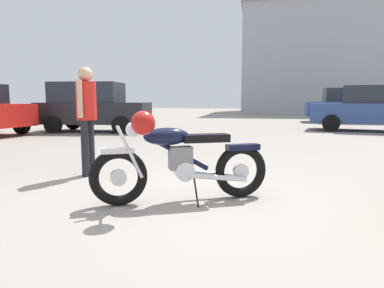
{
  "coord_description": "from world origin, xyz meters",
  "views": [
    {
      "loc": [
        1.16,
        -3.76,
        1.18
      ],
      "look_at": [
        -0.03,
        0.7,
        0.58
      ],
      "focal_mm": 32.39,
      "sensor_mm": 36.0,
      "label": 1
    }
  ],
  "objects": [
    {
      "name": "silver_sedan_mid",
      "position": [
        4.27,
        10.37,
        0.84
      ],
      "size": [
        4.39,
        2.33,
        1.67
      ],
      "rotation": [
        0.0,
        0.0,
        -0.13
      ],
      "color": "black",
      "rests_on": "ground_plane"
    },
    {
      "name": "blue_hatchback_right",
      "position": [
        -5.61,
        7.57,
        0.92
      ],
      "size": [
        4.12,
        2.31,
        1.78
      ],
      "rotation": [
        0.0,
        0.0,
        0.17
      ],
      "color": "black",
      "rests_on": "ground_plane"
    },
    {
      "name": "white_estate_far",
      "position": [
        4.69,
        15.38,
        0.94
      ],
      "size": [
        4.73,
        2.03,
        1.74
      ],
      "rotation": [
        0.0,
        0.0,
        3.16
      ],
      "color": "black",
      "rests_on": "ground_plane"
    },
    {
      "name": "industrial_building",
      "position": [
        4.82,
        29.05,
        4.5
      ],
      "size": [
        15.83,
        12.61,
        18.07
      ],
      "rotation": [
        0.0,
        0.0,
        0.08
      ],
      "color": "#9EA0A8",
      "rests_on": "ground_plane"
    },
    {
      "name": "bystander",
      "position": [
        -1.76,
        0.95,
        1.02
      ],
      "size": [
        0.3,
        0.46,
        1.66
      ],
      "rotation": [
        0.0,
        0.0,
        3.2
      ],
      "color": "black",
      "rests_on": "ground_plane"
    },
    {
      "name": "vintage_motorcycle",
      "position": [
        0.01,
        -0.05,
        0.49
      ],
      "size": [
        1.88,
        1.16,
        1.07
      ],
      "rotation": [
        0.0,
        0.0,
        3.64
      ],
      "color": "black",
      "rests_on": "ground_plane"
    },
    {
      "name": "ground_plane",
      "position": [
        0.0,
        0.0,
        0.0
      ],
      "size": [
        80.0,
        80.0,
        0.0
      ],
      "primitive_type": "plane",
      "color": "gray"
    }
  ]
}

